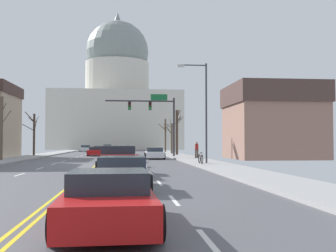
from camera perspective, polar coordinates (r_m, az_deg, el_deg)
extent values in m
cube|color=#4F4F54|center=(31.17, -9.77, -5.44)|extent=(14.00, 180.00, 0.06)
cube|color=yellow|center=(31.17, -9.99, -5.38)|extent=(0.10, 176.40, 0.00)
cube|color=yellow|center=(31.16, -9.55, -5.38)|extent=(0.10, 176.40, 0.00)
cube|color=silver|center=(7.30, 5.85, -15.85)|extent=(0.12, 2.20, 0.00)
cube|color=silver|center=(12.35, 0.83, -10.25)|extent=(0.12, 2.20, 0.00)
cube|color=silver|center=(17.49, -1.20, -7.89)|extent=(0.12, 2.20, 0.00)
cube|color=silver|center=(22.66, -2.30, -6.60)|extent=(0.12, 2.20, 0.00)
cube|color=silver|center=(27.84, -2.99, -5.79)|extent=(0.12, 2.20, 0.00)
cube|color=silver|center=(33.02, -3.46, -5.23)|extent=(0.12, 2.20, 0.00)
cube|color=silver|center=(38.21, -3.80, -4.83)|extent=(0.12, 2.20, 0.00)
cube|color=silver|center=(43.41, -4.06, -4.52)|extent=(0.12, 2.20, 0.00)
cube|color=silver|center=(48.60, -4.26, -4.27)|extent=(0.12, 2.20, 0.00)
cube|color=silver|center=(53.80, -4.43, -4.08)|extent=(0.12, 2.20, 0.00)
cube|color=silver|center=(58.99, -4.56, -3.92)|extent=(0.12, 2.20, 0.00)
cube|color=silver|center=(64.19, -4.68, -3.78)|extent=(0.12, 2.20, 0.00)
cube|color=silver|center=(69.38, -4.77, -3.67)|extent=(0.12, 2.20, 0.00)
cube|color=silver|center=(74.58, -4.86, -3.57)|extent=(0.12, 2.20, 0.00)
cube|color=silver|center=(79.78, -4.93, -3.48)|extent=(0.12, 2.20, 0.00)
cube|color=silver|center=(84.98, -4.99, -3.40)|extent=(0.12, 2.20, 0.00)
cube|color=silver|center=(90.18, -5.05, -3.34)|extent=(0.12, 2.20, 0.00)
cube|color=silver|center=(95.37, -5.10, -3.28)|extent=(0.12, 2.20, 0.00)
cube|color=silver|center=(23.29, -19.87, -6.35)|extent=(0.12, 2.20, 0.00)
cube|color=silver|center=(28.35, -17.33, -5.63)|extent=(0.12, 2.20, 0.00)
cube|color=silver|center=(33.46, -15.57, -5.12)|extent=(0.12, 2.20, 0.00)
cube|color=silver|center=(38.59, -14.28, -4.74)|extent=(0.12, 2.20, 0.00)
cube|color=silver|center=(43.74, -13.29, -4.45)|extent=(0.12, 2.20, 0.00)
cube|color=silver|center=(48.90, -12.51, -4.21)|extent=(0.12, 2.20, 0.00)
cube|color=silver|center=(54.06, -11.88, -4.03)|extent=(0.12, 2.20, 0.00)
cube|color=silver|center=(59.23, -11.36, -3.87)|extent=(0.12, 2.20, 0.00)
cube|color=silver|center=(64.41, -10.93, -3.74)|extent=(0.12, 2.20, 0.00)
cube|color=silver|center=(69.59, -10.56, -3.63)|extent=(0.12, 2.20, 0.00)
cube|color=silver|center=(74.77, -10.24, -3.54)|extent=(0.12, 2.20, 0.00)
cube|color=silver|center=(79.96, -9.96, -3.45)|extent=(0.12, 2.20, 0.00)
cube|color=silver|center=(85.15, -9.71, -3.38)|extent=(0.12, 2.20, 0.00)
cube|color=silver|center=(90.34, -9.50, -3.31)|extent=(0.12, 2.20, 0.00)
cube|color=silver|center=(95.53, -9.31, -3.26)|extent=(0.12, 2.20, 0.00)
cube|color=#979797|center=(31.75, 5.79, -5.22)|extent=(3.00, 180.00, 0.14)
cylinder|color=#28282D|center=(46.97, 0.83, -0.12)|extent=(0.22, 0.22, 6.66)
cylinder|color=#28282D|center=(46.87, -3.92, 3.48)|extent=(7.80, 0.16, 0.16)
cube|color=black|center=(46.87, -2.49, 2.79)|extent=(0.32, 0.28, 0.92)
sphere|color=#330504|center=(46.74, -2.48, 3.15)|extent=(0.22, 0.22, 0.22)
sphere|color=#332B05|center=(46.71, -2.48, 2.81)|extent=(0.22, 0.22, 0.22)
sphere|color=#19CC47|center=(46.69, -2.48, 2.47)|extent=(0.22, 0.22, 0.22)
cube|color=black|center=(46.79, -5.36, 2.81)|extent=(0.32, 0.28, 0.92)
sphere|color=#330504|center=(46.66, -5.36, 3.17)|extent=(0.22, 0.22, 0.22)
sphere|color=#332B05|center=(46.63, -5.36, 2.83)|extent=(0.22, 0.22, 0.22)
sphere|color=#19CC47|center=(46.61, -5.36, 2.48)|extent=(0.22, 0.22, 0.22)
cube|color=#146033|center=(47.06, -1.26, 4.00)|extent=(1.90, 0.06, 0.70)
cylinder|color=#333338|center=(31.44, 5.33, 1.81)|extent=(0.14, 0.14, 7.61)
cylinder|color=#333338|center=(31.73, 3.54, 8.42)|extent=(1.97, 0.09, 0.09)
cube|color=#B2B2AD|center=(31.58, 1.76, 8.34)|extent=(0.56, 0.24, 0.16)
cube|color=beige|center=(104.42, -7.08, 0.58)|extent=(30.95, 23.51, 13.71)
cylinder|color=beige|center=(105.53, -7.05, 6.52)|extent=(15.99, 15.99, 8.13)
sphere|color=gray|center=(106.78, -7.03, 10.14)|extent=(15.76, 15.76, 15.76)
cone|color=gray|center=(109.08, -7.01, 14.80)|extent=(1.80, 1.80, 2.40)
cube|color=silver|center=(42.37, -1.89, -3.96)|extent=(1.85, 4.40, 0.60)
cube|color=#232D38|center=(42.09, -1.87, -3.29)|extent=(1.61, 2.00, 0.41)
cylinder|color=black|center=(43.69, -3.17, -4.09)|extent=(0.23, 0.64, 0.64)
cylinder|color=black|center=(43.79, -0.82, -4.09)|extent=(0.23, 0.64, 0.64)
cylinder|color=black|center=(40.98, -3.04, -4.21)|extent=(0.23, 0.64, 0.64)
cylinder|color=black|center=(41.09, -0.53, -4.21)|extent=(0.23, 0.64, 0.64)
cube|color=#9EA3A8|center=(36.26, -6.35, -4.21)|extent=(1.84, 4.55, 0.63)
cube|color=#232D38|center=(35.89, -6.34, -3.41)|extent=(1.60, 2.01, 0.40)
cylinder|color=black|center=(37.68, -7.73, -4.37)|extent=(0.23, 0.64, 0.64)
cylinder|color=black|center=(37.68, -4.99, -4.38)|extent=(0.23, 0.64, 0.64)
cylinder|color=black|center=(34.87, -7.82, -4.54)|extent=(0.23, 0.64, 0.64)
cylinder|color=black|center=(34.88, -4.86, -4.55)|extent=(0.23, 0.64, 0.64)
cube|color=#6B6056|center=(29.56, -6.74, -4.64)|extent=(1.90, 4.52, 0.65)
cube|color=#232D38|center=(29.39, -6.72, -3.61)|extent=(1.60, 1.96, 0.42)
cylinder|color=black|center=(30.94, -8.41, -4.83)|extent=(0.24, 0.65, 0.64)
cylinder|color=black|center=(30.98, -5.19, -4.84)|extent=(0.24, 0.65, 0.64)
cylinder|color=black|center=(28.18, -8.44, -5.08)|extent=(0.24, 0.65, 0.64)
cylinder|color=black|center=(28.22, -4.90, -5.09)|extent=(0.24, 0.65, 0.64)
cube|color=maroon|center=(22.12, -6.95, -5.21)|extent=(2.17, 5.69, 0.71)
cube|color=#1E2833|center=(22.88, -6.98, -3.49)|extent=(1.88, 1.97, 0.59)
cube|color=maroon|center=(19.36, -6.79, -4.26)|extent=(1.82, 0.17, 0.22)
cylinder|color=black|center=(23.82, -9.41, -5.40)|extent=(0.31, 0.81, 0.80)
cylinder|color=black|center=(23.85, -4.65, -5.42)|extent=(0.31, 0.81, 0.80)
cylinder|color=black|center=(20.45, -9.64, -5.93)|extent=(0.31, 0.81, 0.80)
cylinder|color=black|center=(20.49, -4.10, -5.94)|extent=(0.31, 0.81, 0.80)
cube|color=silver|center=(15.28, -6.32, -6.96)|extent=(1.92, 4.48, 0.61)
cube|color=#232D38|center=(14.85, -6.34, -5.07)|extent=(1.66, 2.18, 0.44)
cylinder|color=black|center=(16.71, -9.39, -7.03)|extent=(0.23, 0.64, 0.64)
cylinder|color=black|center=(16.67, -3.01, -7.07)|extent=(0.23, 0.64, 0.64)
cylinder|color=black|center=(13.97, -10.27, -7.97)|extent=(0.23, 0.64, 0.64)
cylinder|color=black|center=(13.93, -2.62, -8.02)|extent=(0.23, 0.64, 0.64)
cube|color=#B71414|center=(8.58, -8.22, -10.73)|extent=(1.83, 4.36, 0.58)
cube|color=#232D38|center=(8.42, -8.21, -7.50)|extent=(1.57, 1.87, 0.40)
cylinder|color=black|center=(9.98, -13.16, -10.27)|extent=(0.23, 0.64, 0.64)
cylinder|color=black|center=(9.95, -2.97, -10.35)|extent=(0.23, 0.64, 0.64)
cylinder|color=black|center=(7.35, -15.41, -13.16)|extent=(0.23, 0.64, 0.64)
cylinder|color=black|center=(7.31, -1.41, -13.30)|extent=(0.23, 0.64, 0.64)
cube|color=#B71414|center=(52.82, -9.94, -3.60)|extent=(1.88, 4.36, 0.58)
cube|color=#232D38|center=(52.94, -9.93, -3.07)|extent=(1.65, 2.04, 0.39)
cylinder|color=black|center=(51.42, -9.00, -3.79)|extent=(0.22, 0.64, 0.64)
cylinder|color=black|center=(51.54, -11.08, -3.77)|extent=(0.22, 0.64, 0.64)
cylinder|color=black|center=(54.11, -8.86, -3.71)|extent=(0.22, 0.64, 0.64)
cylinder|color=black|center=(54.23, -10.84, -3.69)|extent=(0.22, 0.64, 0.64)
cube|color=#1E7247|center=(66.15, -9.51, -3.32)|extent=(1.95, 4.41, 0.58)
cube|color=#232D38|center=(66.35, -9.49, -2.90)|extent=(1.67, 1.89, 0.39)
cylinder|color=black|center=(64.73, -8.79, -3.47)|extent=(0.23, 0.64, 0.64)
cylinder|color=black|center=(64.89, -10.42, -3.45)|extent=(0.23, 0.64, 0.64)
cylinder|color=black|center=(67.43, -8.62, -3.42)|extent=(0.23, 0.64, 0.64)
cylinder|color=black|center=(67.58, -10.19, -3.41)|extent=(0.23, 0.64, 0.64)
cube|color=silver|center=(77.37, -11.37, -3.15)|extent=(1.80, 4.59, 0.59)
cube|color=#232D38|center=(77.69, -11.34, -2.77)|extent=(1.57, 2.29, 0.42)
cylinder|color=black|center=(75.89, -10.80, -3.27)|extent=(0.22, 0.64, 0.64)
cylinder|color=black|center=(76.05, -12.12, -3.26)|extent=(0.22, 0.64, 0.64)
cylinder|color=black|center=(78.72, -10.64, -3.24)|extent=(0.22, 0.64, 0.64)
cylinder|color=black|center=(78.87, -11.92, -3.22)|extent=(0.22, 0.64, 0.64)
cube|color=silver|center=(88.25, -8.41, -3.04)|extent=(1.83, 4.45, 0.63)
cube|color=#232D38|center=(88.68, -8.40, -2.69)|extent=(1.59, 2.09, 0.43)
cylinder|color=black|center=(86.84, -7.87, -3.16)|extent=(0.23, 0.64, 0.64)
cylinder|color=black|center=(86.93, -9.05, -3.15)|extent=(0.23, 0.64, 0.64)
cylinder|color=black|center=(89.58, -7.80, -3.13)|extent=(0.23, 0.64, 0.64)
cylinder|color=black|center=(89.68, -8.94, -3.12)|extent=(0.23, 0.64, 0.64)
cube|color=#8C6656|center=(44.14, 14.31, -0.80)|extent=(8.64, 8.77, 5.57)
cube|color=#47332D|center=(44.40, 14.27, 4.16)|extent=(8.99, 9.12, 2.11)
cylinder|color=brown|center=(57.64, 0.53, -1.73)|extent=(0.29, 0.29, 4.22)
cylinder|color=brown|center=(58.10, 0.43, 0.36)|extent=(0.18, 0.90, 1.23)
cylinder|color=brown|center=(57.60, 1.17, 0.50)|extent=(1.34, 0.45, 1.24)
cylinder|color=brown|center=(57.77, -0.03, -0.44)|extent=(1.19, 0.43, 1.52)
cylinder|color=brown|center=(57.37, 0.04, 0.09)|extent=(1.11, 0.62, 0.76)
cylinder|color=brown|center=(58.09, 0.64, -0.15)|extent=(0.38, 0.85, 0.59)
cylinder|color=brown|center=(57.52, 0.28, -0.80)|extent=(0.65, 0.34, 0.91)
cylinder|color=#423328|center=(52.18, -18.08, -1.13)|extent=(0.26, 0.26, 5.02)
cylinder|color=#423328|center=(52.59, -18.63, 1.22)|extent=(1.27, 0.53, 1.26)
cylinder|color=#423328|center=(51.80, -17.92, -0.05)|extent=(0.52, 0.82, 1.35)
cylinder|color=#423328|center=(52.90, -17.79, 0.70)|extent=(0.28, 1.45, 1.16)
cylinder|color=#423328|center=(52.23, -18.82, -0.19)|extent=(1.39, 0.33, 0.82)
cylinder|color=#423328|center=(52.84, -18.43, 0.82)|extent=(1.01, 1.11, 0.78)
cylinder|color=#4C3D2D|center=(67.41, -0.37, -1.30)|extent=(0.26, 0.26, 5.42)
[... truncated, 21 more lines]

